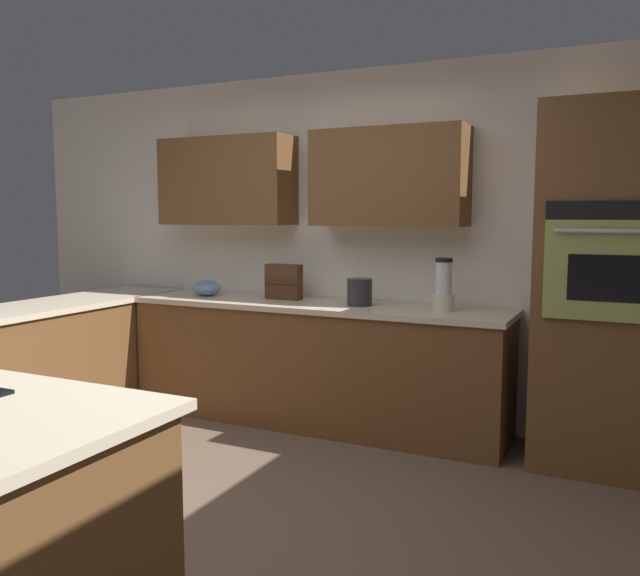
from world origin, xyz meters
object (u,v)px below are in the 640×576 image
Objects in this scene: wall_oven at (608,289)px; kettle at (360,292)px; blender at (443,288)px; spice_rack at (284,282)px; mixing_bowl at (207,288)px.

kettle is (1.60, -0.01, -0.10)m from wall_oven.
blender reaches higher than spice_rack.
mixing_bowl is (1.90, 0.00, -0.09)m from blender.
wall_oven is 1.00m from blender.
mixing_bowl is 0.66m from spice_rack.
wall_oven reaches higher than spice_rack.
wall_oven is at bearing 179.77° from mixing_bowl.
kettle is at bearing 173.66° from spice_rack.
blender is 1.90m from mixing_bowl.
mixing_bowl is at bearing 6.34° from spice_rack.
wall_oven is 2.25m from spice_rack.
mixing_bowl is 1.30m from kettle.
kettle is at bearing 0.00° from blender.
wall_oven reaches higher than blender.
mixing_bowl is 0.81× the size of spice_rack.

